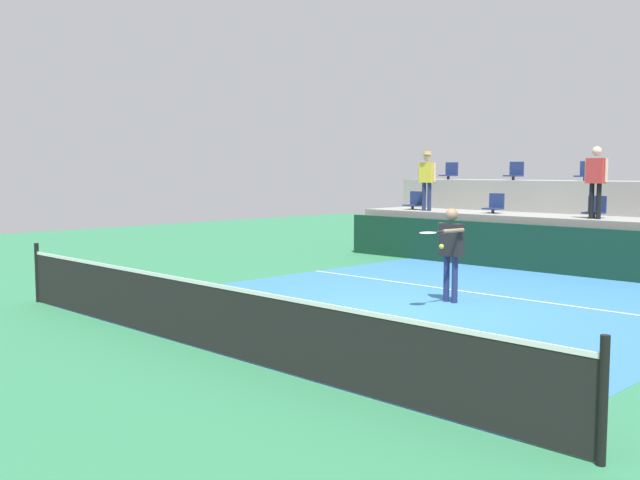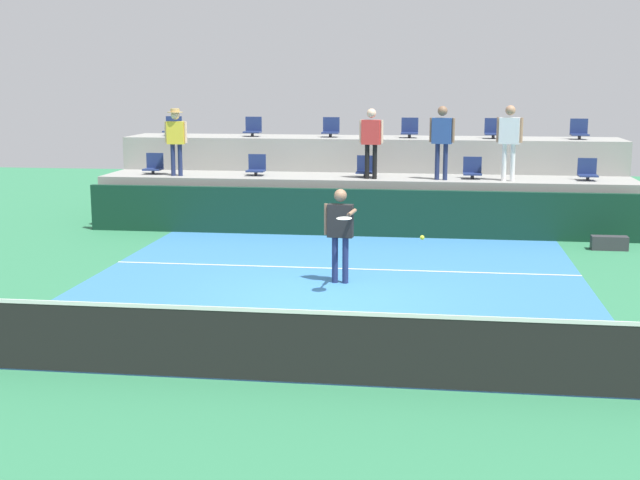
{
  "view_description": "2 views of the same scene",
  "coord_description": "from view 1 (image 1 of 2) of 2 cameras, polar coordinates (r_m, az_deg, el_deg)",
  "views": [
    {
      "loc": [
        7.6,
        -9.62,
        2.37
      ],
      "look_at": [
        -0.42,
        -1.57,
        1.28
      ],
      "focal_mm": 40.93,
      "sensor_mm": 36.0,
      "label": 1
    },
    {
      "loc": [
        1.79,
        -13.65,
        3.58
      ],
      "look_at": [
        0.03,
        -0.88,
        1.17
      ],
      "focal_mm": 48.13,
      "sensor_mm": 36.0,
      "label": 2
    }
  ],
  "objects": [
    {
      "name": "spectator_in_white",
      "position": [
        18.06,
        20.77,
        4.74
      ],
      "size": [
        0.59,
        0.26,
        1.67
      ],
      "color": "black",
      "rests_on": "seating_tier_lower"
    },
    {
      "name": "stadium_chair_lower_left",
      "position": [
        19.77,
        13.5,
        2.68
      ],
      "size": [
        0.44,
        0.4,
        0.52
      ],
      "color": "#2D2D33",
      "rests_on": "seating_tier_lower"
    },
    {
      "name": "court_service_line",
      "position": [
        14.42,
        12.45,
        -4.11
      ],
      "size": [
        9.0,
        0.06,
        0.0
      ],
      "primitive_type": "cube",
      "color": "white",
      "rests_on": "ground_plane"
    },
    {
      "name": "tennis_ball",
      "position": [
        10.44,
        9.47,
        -0.5
      ],
      "size": [
        0.07,
        0.07,
        0.07
      ],
      "color": "#CCE033"
    },
    {
      "name": "stadium_chair_upper_far_left",
      "position": [
        22.72,
        10.12,
        5.23
      ],
      "size": [
        0.44,
        0.4,
        0.52
      ],
      "color": "#2D2D33",
      "rests_on": "seating_tier_upper"
    },
    {
      "name": "stadium_chair_upper_left",
      "position": [
        21.53,
        14.99,
        5.12
      ],
      "size": [
        0.44,
        0.4,
        0.52
      ],
      "color": "#2D2D33",
      "rests_on": "seating_tier_upper"
    },
    {
      "name": "stadium_chair_lower_center",
      "position": [
        18.49,
        20.73,
        2.3
      ],
      "size": [
        0.44,
        0.4,
        0.52
      ],
      "color": "#2D2D33",
      "rests_on": "seating_tier_lower"
    },
    {
      "name": "spectator_with_hat",
      "position": [
        20.51,
        8.36,
        5.07
      ],
      "size": [
        0.57,
        0.39,
        1.65
      ],
      "color": "navy",
      "rests_on": "seating_tier_lower"
    },
    {
      "name": "ground_plane",
      "position": [
        12.49,
        6.49,
        -5.52
      ],
      "size": [
        40.0,
        40.0,
        0.0
      ],
      "primitive_type": "plane",
      "color": "#2D754C"
    },
    {
      "name": "stadium_chair_lower_far_left",
      "position": [
        21.27,
        7.39,
        2.97
      ],
      "size": [
        0.44,
        0.4,
        0.52
      ],
      "color": "#2D2D33",
      "rests_on": "seating_tier_lower"
    },
    {
      "name": "tennis_net",
      "position": [
        9.64,
        -8.51,
        -5.8
      ],
      "size": [
        10.48,
        0.08,
        1.07
      ],
      "color": "black",
      "rests_on": "ground_plane"
    },
    {
      "name": "tennis_player",
      "position": [
        13.23,
        10.14,
        -0.4
      ],
      "size": [
        0.61,
        1.23,
        1.7
      ],
      "color": "navy",
      "rests_on": "ground_plane"
    },
    {
      "name": "court_inner_paint",
      "position": [
        13.27,
        9.19,
        -4.89
      ],
      "size": [
        9.0,
        10.0,
        0.01
      ],
      "primitive_type": "cube",
      "color": "teal",
      "rests_on": "ground_plane"
    },
    {
      "name": "sponsor_backboard",
      "position": [
        17.47,
        18.84,
        -0.82
      ],
      "size": [
        13.0,
        0.16,
        1.1
      ],
      "primitive_type": "cube",
      "color": "#0F3323",
      "rests_on": "ground_plane"
    },
    {
      "name": "stadium_chair_upper_mid_left",
      "position": [
        20.56,
        20.11,
        4.97
      ],
      "size": [
        0.44,
        0.4,
        0.52
      ],
      "color": "#2D2D33",
      "rests_on": "seating_tier_upper"
    },
    {
      "name": "seating_tier_lower",
      "position": [
        18.63,
        20.61,
        -0.27
      ],
      "size": [
        13.0,
        1.8,
        1.25
      ],
      "primitive_type": "cube",
      "color": "gray",
      "rests_on": "ground_plane"
    },
    {
      "name": "seating_tier_upper",
      "position": [
        20.25,
        22.75,
        1.29
      ],
      "size": [
        13.0,
        1.8,
        2.1
      ],
      "primitive_type": "cube",
      "color": "gray",
      "rests_on": "ground_plane"
    }
  ]
}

